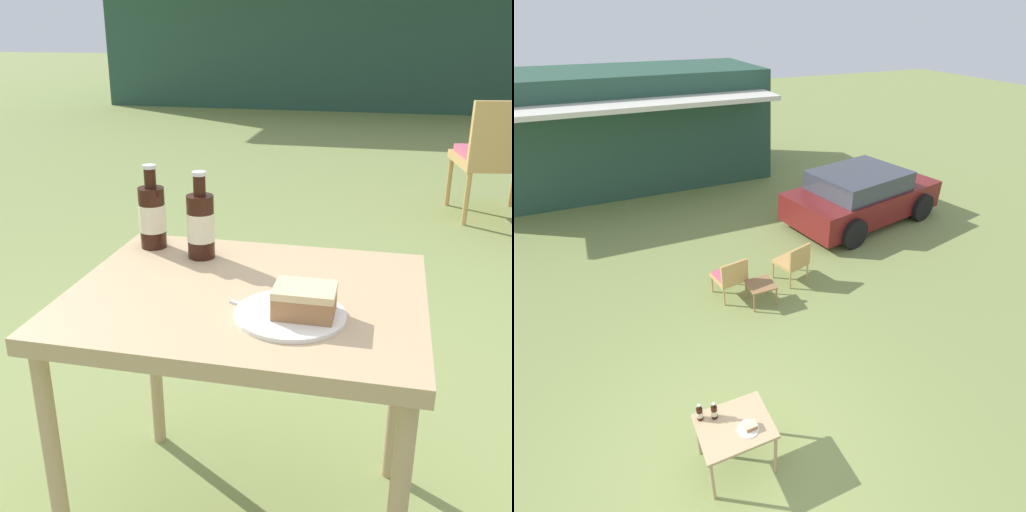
{
  "view_description": "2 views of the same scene",
  "coord_description": "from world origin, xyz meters",
  "views": [
    {
      "loc": [
        0.31,
        -1.25,
        1.3
      ],
      "look_at": [
        0.0,
        0.1,
        0.77
      ],
      "focal_mm": 42.0,
      "sensor_mm": 36.0,
      "label": 1
    },
    {
      "loc": [
        -0.79,
        -2.75,
        4.68
      ],
      "look_at": [
        1.73,
        2.89,
        0.9
      ],
      "focal_mm": 28.0,
      "sensor_mm": 36.0,
      "label": 2
    }
  ],
  "objects": [
    {
      "name": "ground_plane",
      "position": [
        0.0,
        0.0,
        0.0
      ],
      "size": [
        60.0,
        60.0,
        0.0
      ],
      "primitive_type": "plane",
      "color": "olive"
    },
    {
      "name": "patio_table",
      "position": [
        0.0,
        0.0,
        0.64
      ],
      "size": [
        0.83,
        0.67,
        0.72
      ],
      "color": "tan",
      "rests_on": "ground_plane"
    },
    {
      "name": "cola_bottle_far",
      "position": [
        -0.33,
        0.24,
        0.81
      ],
      "size": [
        0.07,
        0.07,
        0.23
      ],
      "color": "black",
      "rests_on": "patio_table"
    },
    {
      "name": "cabin_building",
      "position": [
        -0.12,
        10.61,
        1.65
      ],
      "size": [
        9.03,
        4.85,
        3.28
      ],
      "color": "#284C3D",
      "rests_on": "ground_plane"
    },
    {
      "name": "wicker_chair_cushioned",
      "position": [
        1.05,
        3.19,
        0.47
      ],
      "size": [
        0.62,
        0.63,
        0.85
      ],
      "rotation": [
        0.0,
        0.0,
        3.31
      ],
      "color": "tan",
      "rests_on": "ground_plane"
    },
    {
      "name": "fork",
      "position": [
        0.06,
        -0.11,
        0.72
      ],
      "size": [
        0.17,
        0.08,
        0.01
      ],
      "color": "silver",
      "rests_on": "patio_table"
    },
    {
      "name": "cake_on_plate",
      "position": [
        0.14,
        -0.11,
        0.74
      ],
      "size": [
        0.24,
        0.24,
        0.07
      ],
      "color": "white",
      "rests_on": "patio_table"
    },
    {
      "name": "wicker_chair_plain",
      "position": [
        2.37,
        3.17,
        0.48
      ],
      "size": [
        0.68,
        0.69,
        0.85
      ],
      "rotation": [
        0.0,
        0.0,
        3.44
      ],
      "color": "tan",
      "rests_on": "ground_plane"
    },
    {
      "name": "parked_car",
      "position": [
        5.22,
        4.99,
        0.67
      ],
      "size": [
        4.28,
        2.72,
        1.35
      ],
      "rotation": [
        0.0,
        0.0,
        0.2
      ],
      "color": "maroon",
      "rests_on": "ground_plane"
    },
    {
      "name": "garden_side_table",
      "position": [
        1.49,
        2.78,
        0.37
      ],
      "size": [
        0.49,
        0.48,
        0.42
      ],
      "color": "#996B42",
      "rests_on": "ground_plane"
    },
    {
      "name": "cola_bottle_near",
      "position": [
        -0.17,
        0.19,
        0.81
      ],
      "size": [
        0.07,
        0.07,
        0.23
      ],
      "color": "black",
      "rests_on": "patio_table"
    }
  ]
}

